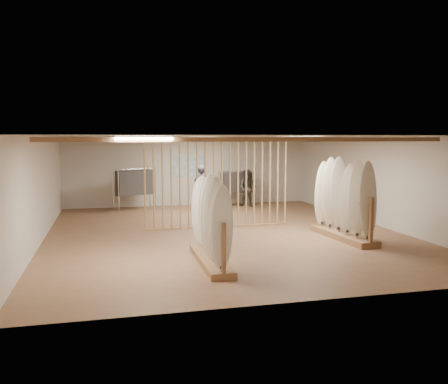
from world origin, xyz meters
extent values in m
plane|color=#8B6243|center=(0.00, 0.00, 0.00)|extent=(12.00, 12.00, 0.00)
plane|color=gray|center=(0.00, 0.00, 2.80)|extent=(12.00, 12.00, 0.00)
plane|color=beige|center=(0.00, 6.00, 1.40)|extent=(12.00, 0.00, 12.00)
plane|color=beige|center=(0.00, -6.00, 1.40)|extent=(12.00, 0.00, 12.00)
plane|color=beige|center=(-5.00, 0.00, 1.40)|extent=(0.00, 12.00, 12.00)
plane|color=beige|center=(5.00, 0.00, 1.40)|extent=(0.00, 12.00, 12.00)
cube|color=#946843|center=(0.00, 0.00, 2.72)|extent=(9.50, 6.12, 0.10)
cube|color=white|center=(0.00, 0.00, 2.74)|extent=(1.20, 0.35, 0.06)
cylinder|color=tan|center=(-2.20, 0.80, 1.40)|extent=(0.05, 0.05, 2.78)
cylinder|color=tan|center=(-1.94, 0.80, 1.40)|extent=(0.05, 0.05, 2.78)
cylinder|color=tan|center=(-1.68, 0.80, 1.40)|extent=(0.05, 0.05, 2.78)
cylinder|color=tan|center=(-1.42, 0.80, 1.40)|extent=(0.05, 0.05, 2.78)
cylinder|color=tan|center=(-1.16, 0.80, 1.40)|extent=(0.05, 0.05, 2.78)
cylinder|color=tan|center=(-0.91, 0.80, 1.40)|extent=(0.05, 0.05, 2.78)
cylinder|color=tan|center=(-0.65, 0.80, 1.40)|extent=(0.05, 0.05, 2.78)
cylinder|color=tan|center=(-0.39, 0.80, 1.40)|extent=(0.05, 0.05, 2.78)
cylinder|color=tan|center=(-0.13, 0.80, 1.40)|extent=(0.05, 0.05, 2.78)
cylinder|color=tan|center=(0.13, 0.80, 1.40)|extent=(0.05, 0.05, 2.78)
cylinder|color=tan|center=(0.39, 0.80, 1.40)|extent=(0.05, 0.05, 2.78)
cylinder|color=tan|center=(0.65, 0.80, 1.40)|extent=(0.05, 0.05, 2.78)
cylinder|color=tan|center=(0.91, 0.80, 1.40)|extent=(0.05, 0.05, 2.78)
cylinder|color=tan|center=(1.16, 0.80, 1.40)|extent=(0.05, 0.05, 2.78)
cylinder|color=tan|center=(1.42, 0.80, 1.40)|extent=(0.05, 0.05, 2.78)
cylinder|color=tan|center=(1.68, 0.80, 1.40)|extent=(0.05, 0.05, 2.78)
cylinder|color=tan|center=(1.94, 0.80, 1.40)|extent=(0.05, 0.05, 2.78)
cylinder|color=tan|center=(2.20, 0.80, 1.40)|extent=(0.05, 0.05, 2.78)
cube|color=#3579BC|center=(0.00, 5.98, 1.60)|extent=(1.40, 0.03, 0.90)
cube|color=#946843|center=(-1.10, -3.20, 0.07)|extent=(0.57, 2.72, 0.14)
cylinder|color=black|center=(-1.10, -3.20, 0.95)|extent=(0.06, 2.66, 0.01)
ellipsoid|color=white|center=(-1.12, -4.36, 1.02)|extent=(0.46, 0.07, 1.76)
ellipsoid|color=silver|center=(-1.11, -3.97, 1.02)|extent=(0.46, 0.07, 1.76)
ellipsoid|color=white|center=(-1.10, -3.59, 1.02)|extent=(0.46, 0.07, 1.76)
ellipsoid|color=silver|center=(-1.10, -3.20, 1.02)|extent=(0.46, 0.07, 1.76)
ellipsoid|color=white|center=(-1.09, -2.82, 1.02)|extent=(0.46, 0.07, 1.76)
ellipsoid|color=white|center=(-1.08, -2.43, 1.02)|extent=(0.46, 0.07, 1.76)
ellipsoid|color=silver|center=(-1.08, -2.05, 1.02)|extent=(0.46, 0.07, 1.76)
cube|color=#946843|center=(2.99, -1.52, 0.08)|extent=(0.79, 2.70, 0.16)
cylinder|color=black|center=(2.99, -1.52, 1.07)|extent=(0.21, 2.60, 0.01)
ellipsoid|color=silver|center=(3.07, -2.65, 1.15)|extent=(0.52, 0.10, 1.98)
ellipsoid|color=silver|center=(3.04, -2.20, 1.15)|extent=(0.52, 0.10, 1.98)
ellipsoid|color=white|center=(3.01, -1.75, 1.15)|extent=(0.52, 0.10, 1.98)
ellipsoid|color=silver|center=(2.97, -1.30, 1.15)|extent=(0.52, 0.10, 1.98)
ellipsoid|color=silver|center=(2.94, -0.85, 1.15)|extent=(0.52, 0.10, 1.98)
ellipsoid|color=silver|center=(2.91, -0.40, 1.15)|extent=(0.52, 0.10, 1.98)
cylinder|color=silver|center=(-2.27, 4.93, 1.59)|extent=(1.41, 0.66, 0.03)
cube|color=black|center=(-2.27, 4.93, 1.07)|extent=(1.45, 0.94, 0.93)
cylinder|color=silver|center=(-2.27, 4.93, 0.82)|extent=(0.03, 0.03, 1.64)
cylinder|color=silver|center=(1.80, 5.22, 1.42)|extent=(1.36, 0.28, 0.03)
cube|color=black|center=(1.80, 5.22, 0.96)|extent=(1.32, 0.57, 0.83)
cylinder|color=silver|center=(1.80, 5.22, 0.74)|extent=(0.03, 0.03, 1.47)
imported|color=#2B2B34|center=(0.16, 4.11, 1.00)|extent=(0.88, 0.84, 2.00)
imported|color=#3C372E|center=(2.19, 4.91, 0.85)|extent=(1.03, 0.97, 1.70)
camera|label=1|loc=(-3.26, -13.20, 2.75)|focal=38.00mm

